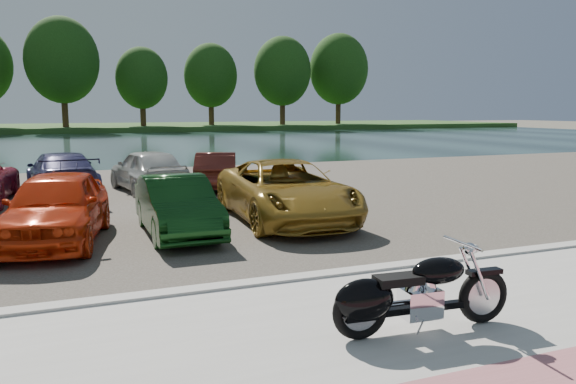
# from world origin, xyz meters

# --- Properties ---
(ground) EXTENTS (200.00, 200.00, 0.00)m
(ground) POSITION_xyz_m (0.00, 0.00, 0.00)
(ground) COLOR #595447
(ground) RESTS_ON ground
(promenade) EXTENTS (60.00, 6.00, 0.10)m
(promenade) POSITION_xyz_m (0.00, -1.00, 0.05)
(promenade) COLOR #B2AFA8
(promenade) RESTS_ON ground
(kerb) EXTENTS (60.00, 0.30, 0.14)m
(kerb) POSITION_xyz_m (0.00, 2.00, 0.07)
(kerb) COLOR #B2AFA8
(kerb) RESTS_ON ground
(parking_lot) EXTENTS (60.00, 18.00, 0.04)m
(parking_lot) POSITION_xyz_m (0.00, 11.00, 0.02)
(parking_lot) COLOR #3F3B33
(parking_lot) RESTS_ON ground
(river) EXTENTS (120.00, 40.00, 0.00)m
(river) POSITION_xyz_m (0.00, 40.00, 0.00)
(river) COLOR #1A2F2B
(river) RESTS_ON ground
(far_bank) EXTENTS (120.00, 24.00, 0.60)m
(far_bank) POSITION_xyz_m (0.00, 72.00, 0.30)
(far_bank) COLOR #2A4A1A
(far_bank) RESTS_ON ground
(far_trees) EXTENTS (70.25, 10.68, 12.52)m
(far_trees) POSITION_xyz_m (4.36, 65.79, 7.49)
(far_trees) COLOR #3D2716
(far_trees) RESTS_ON far_bank
(motorcycle) EXTENTS (2.33, 0.75, 1.05)m
(motorcycle) POSITION_xyz_m (0.30, -0.46, 0.56)
(motorcycle) COLOR black
(motorcycle) RESTS_ON promenade
(car_4) EXTENTS (2.49, 4.51, 1.45)m
(car_4) POSITION_xyz_m (-3.54, 6.21, 0.77)
(car_4) COLOR red
(car_4) RESTS_ON parking_lot
(car_5) EXTENTS (1.33, 3.80, 1.25)m
(car_5) POSITION_xyz_m (-1.16, 6.03, 0.67)
(car_5) COLOR #0F3711
(car_5) RESTS_ON parking_lot
(car_6) EXTENTS (2.66, 5.34, 1.45)m
(car_6) POSITION_xyz_m (1.54, 6.58, 0.77)
(car_6) COLOR olive
(car_6) RESTS_ON parking_lot
(car_11) EXTENTS (2.34, 4.84, 1.36)m
(car_11) POSITION_xyz_m (-3.44, 12.89, 0.72)
(car_11) COLOR navy
(car_11) RESTS_ON parking_lot
(car_12) EXTENTS (2.34, 4.36, 1.41)m
(car_12) POSITION_xyz_m (-0.83, 12.80, 0.74)
(car_12) COLOR #BBBCB6
(car_12) RESTS_ON parking_lot
(car_13) EXTENTS (2.32, 3.96, 1.23)m
(car_13) POSITION_xyz_m (1.43, 12.66, 0.66)
(car_13) COLOR #561E17
(car_13) RESTS_ON parking_lot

